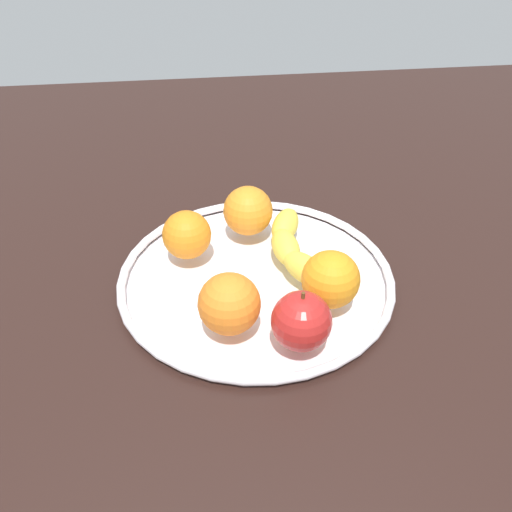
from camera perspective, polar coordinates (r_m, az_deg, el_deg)
The scene contains 8 objects.
ground_plane at distance 81.38cm, azimuth -0.00°, elevation -3.79°, with size 163.99×163.99×4.00cm, color black.
fruit_bowl at distance 79.48cm, azimuth -0.00°, elevation -2.22°, with size 38.76×38.76×1.80cm.
banana at distance 80.59cm, azimuth 3.75°, elevation 0.84°, with size 19.32×7.96×3.77cm.
apple at distance 66.72cm, azimuth 4.62°, elevation -6.59°, with size 7.29×7.29×8.09cm.
orange_front_left at distance 84.90cm, azimuth -1.12°, elevation 4.58°, with size 7.49×7.49×7.49cm, color orange.
orange_center at distance 80.78cm, azimuth -7.02°, elevation 2.14°, with size 7.02×7.02×7.02cm, color orange.
orange_back_right at distance 68.44cm, azimuth -2.72°, elevation -4.86°, with size 7.74×7.74×7.74cm, color orange.
orange_back_left at distance 72.57cm, azimuth 7.56°, elevation -2.36°, with size 7.59×7.59×7.59cm, color orange.
Camera 1 is at (60.57, -7.18, 51.89)cm, focal length 39.53 mm.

